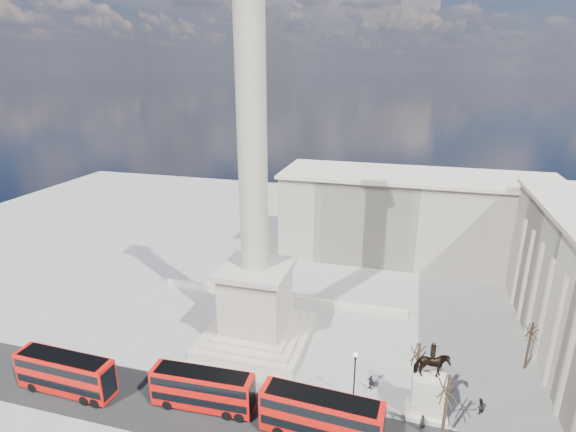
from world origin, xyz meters
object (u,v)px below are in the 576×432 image
at_px(pedestrian_walking, 423,423).
at_px(equestrian_statue, 429,390).
at_px(victorian_lamp, 355,374).
at_px(pedestrian_crossing, 371,383).
at_px(pedestrian_standing, 480,406).
at_px(red_bus_a, 66,373).
at_px(red_bus_b, 203,389).
at_px(nelsons_column, 255,251).
at_px(red_bus_c, 322,416).

bearing_deg(pedestrian_walking, equestrian_statue, 57.25).
height_order(victorian_lamp, pedestrian_crossing, victorian_lamp).
bearing_deg(pedestrian_standing, pedestrian_crossing, -48.07).
distance_m(red_bus_a, pedestrian_standing, 46.07).
bearing_deg(pedestrian_crossing, pedestrian_standing, -146.34).
bearing_deg(equestrian_statue, red_bus_b, -166.95).
xyz_separation_m(red_bus_a, victorian_lamp, (31.81, 6.97, 1.35)).
relative_size(victorian_lamp, equestrian_statue, 0.73).
distance_m(nelsons_column, pedestrian_standing, 31.18).
xyz_separation_m(nelsons_column, red_bus_b, (-1.13, -14.28, -10.51)).
bearing_deg(equestrian_statue, pedestrian_crossing, 158.74).
distance_m(pedestrian_walking, pedestrian_standing, 7.32).
bearing_deg(equestrian_statue, victorian_lamp, -177.45).
xyz_separation_m(nelsons_column, red_bus_a, (-17.27, -16.16, -10.41)).
bearing_deg(red_bus_b, equestrian_statue, 10.62).
relative_size(pedestrian_walking, pedestrian_standing, 1.03).
bearing_deg(pedestrian_crossing, pedestrian_walking, 176.16).
height_order(nelsons_column, red_bus_b, nelsons_column).
xyz_separation_m(red_bus_c, pedestrian_walking, (9.81, 3.62, -1.66)).
bearing_deg(pedestrian_crossing, nelsons_column, 15.40).
bearing_deg(red_bus_b, victorian_lamp, 15.58).
relative_size(nelsons_column, pedestrian_walking, 26.06).
bearing_deg(victorian_lamp, nelsons_column, 147.73).
relative_size(red_bus_b, victorian_lamp, 1.74).
bearing_deg(red_bus_a, pedestrian_crossing, 17.86).
bearing_deg(nelsons_column, red_bus_b, -94.52).
xyz_separation_m(nelsons_column, red_bus_c, (12.12, -15.01, -10.30)).
distance_m(red_bus_a, victorian_lamp, 32.60).
bearing_deg(victorian_lamp, red_bus_c, -112.63).
height_order(red_bus_a, pedestrian_walking, red_bus_a).
xyz_separation_m(nelsons_column, pedestrian_crossing, (16.22, -6.45, -12.01)).
bearing_deg(red_bus_c, red_bus_a, -174.56).
xyz_separation_m(equestrian_statue, pedestrian_crossing, (-6.14, 2.39, -2.22)).
height_order(red_bus_b, pedestrian_standing, red_bus_b).
xyz_separation_m(red_bus_a, pedestrian_standing, (45.15, 9.01, -1.58)).
bearing_deg(red_bus_b, nelsons_column, 83.05).
bearing_deg(pedestrian_walking, red_bus_a, 163.87).
bearing_deg(equestrian_statue, red_bus_a, -169.53).
height_order(nelsons_column, equestrian_statue, nelsons_column).
relative_size(nelsons_column, red_bus_c, 4.01).
bearing_deg(pedestrian_walking, red_bus_b, 164.08).
height_order(red_bus_b, pedestrian_walking, red_bus_b).
distance_m(red_bus_b, pedestrian_crossing, 19.09).
distance_m(red_bus_b, red_bus_c, 13.27).
distance_m(equestrian_statue, pedestrian_standing, 6.18).
height_order(red_bus_c, victorian_lamp, victorian_lamp).
bearing_deg(red_bus_c, nelsons_column, 132.12).
relative_size(red_bus_a, red_bus_b, 1.04).
distance_m(red_bus_c, equestrian_statue, 11.97).
relative_size(red_bus_a, victorian_lamp, 1.81).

